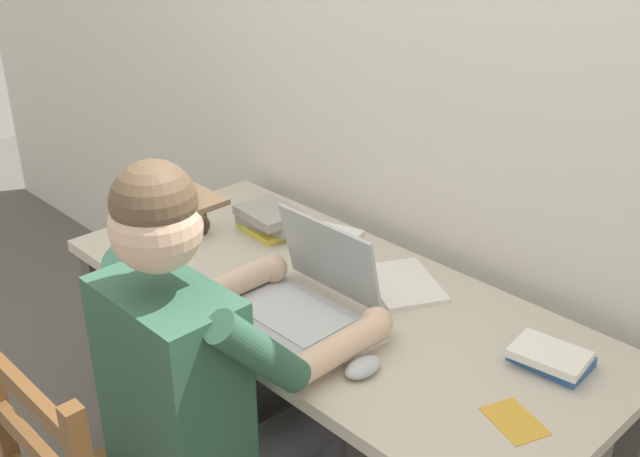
{
  "coord_description": "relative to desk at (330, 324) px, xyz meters",
  "views": [
    {
      "loc": [
        1.25,
        -1.25,
        1.78
      ],
      "look_at": [
        0.01,
        -0.05,
        0.95
      ],
      "focal_mm": 42.79,
      "sensor_mm": 36.0,
      "label": 1
    }
  ],
  "objects": [
    {
      "name": "back_wall",
      "position": [
        0.0,
        0.43,
        0.67
      ],
      "size": [
        6.0,
        0.04,
        2.6
      ],
      "color": "silver",
      "rests_on": "ground"
    },
    {
      "name": "desk",
      "position": [
        0.0,
        0.0,
        0.0
      ],
      "size": [
        1.59,
        0.7,
        0.73
      ],
      "color": "#BCB29E",
      "rests_on": "ground"
    },
    {
      "name": "seated_person",
      "position": [
        0.04,
        -0.43,
        0.06
      ],
      "size": [
        0.5,
        0.6,
        1.26
      ],
      "color": "#2D5642",
      "rests_on": "ground"
    },
    {
      "name": "laptop",
      "position": [
        0.01,
        -0.1,
        0.15
      ],
      "size": [
        0.33,
        0.28,
        0.23
      ],
      "color": "#ADAFB2",
      "rests_on": "desk"
    },
    {
      "name": "computer_mouse",
      "position": [
        0.3,
        -0.19,
        0.11
      ],
      "size": [
        0.06,
        0.1,
        0.03
      ],
      "primitive_type": "ellipsoid",
      "color": "#ADAFB2",
      "rests_on": "desk"
    },
    {
      "name": "coffee_mug_white",
      "position": [
        -0.6,
        -0.16,
        0.13
      ],
      "size": [
        0.12,
        0.08,
        0.09
      ],
      "color": "white",
      "rests_on": "desk"
    },
    {
      "name": "coffee_mug_dark",
      "position": [
        -0.56,
        -0.03,
        0.14
      ],
      "size": [
        0.12,
        0.08,
        0.09
      ],
      "color": "#38281E",
      "rests_on": "desk"
    },
    {
      "name": "book_stack_main",
      "position": [
        -0.41,
        0.13,
        0.13
      ],
      "size": [
        0.21,
        0.16,
        0.08
      ],
      "color": "gold",
      "rests_on": "desk"
    },
    {
      "name": "book_stack_side",
      "position": [
        0.58,
        0.14,
        0.11
      ],
      "size": [
        0.18,
        0.15,
        0.05
      ],
      "color": "#2D5B9E",
      "rests_on": "desk"
    },
    {
      "name": "paper_pile_near_laptop",
      "position": [
        0.1,
        0.18,
        0.1
      ],
      "size": [
        0.3,
        0.27,
        0.01
      ],
      "primitive_type": "cube",
      "rotation": [
        0.0,
        0.0,
        -0.49
      ],
      "color": "silver",
      "rests_on": "desk"
    },
    {
      "name": "paper_pile_back_corner",
      "position": [
        0.15,
        -0.12,
        0.1
      ],
      "size": [
        0.21,
        0.16,
        0.01
      ],
      "primitive_type": "cube",
      "rotation": [
        0.0,
        0.0,
        -0.06
      ],
      "color": "white",
      "rests_on": "desk"
    },
    {
      "name": "paper_pile_side",
      "position": [
        -0.28,
        0.22,
        0.1
      ],
      "size": [
        0.29,
        0.23,
        0.01
      ],
      "primitive_type": "cube",
      "rotation": [
        0.0,
        0.0,
        0.32
      ],
      "color": "white",
      "rests_on": "desk"
    },
    {
      "name": "landscape_photo_print",
      "position": [
        0.63,
        -0.08,
        0.09
      ],
      "size": [
        0.15,
        0.13,
        0.0
      ],
      "primitive_type": "cube",
      "rotation": [
        0.0,
        0.0,
        -0.35
      ],
      "color": "gold",
      "rests_on": "desk"
    }
  ]
}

